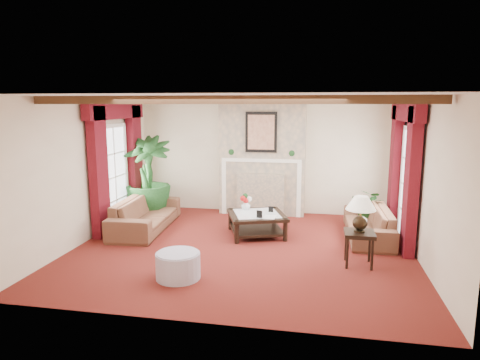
% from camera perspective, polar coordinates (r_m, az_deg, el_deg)
% --- Properties ---
extents(floor, '(6.00, 6.00, 0.00)m').
position_cam_1_polar(floor, '(7.87, 0.37, -9.04)').
color(floor, '#46100C').
rests_on(floor, ground).
extents(ceiling, '(6.00, 6.00, 0.00)m').
position_cam_1_polar(ceiling, '(7.44, 0.40, 11.02)').
color(ceiling, white).
rests_on(ceiling, floor).
extents(back_wall, '(6.00, 0.02, 2.70)m').
position_cam_1_polar(back_wall, '(10.23, 3.14, 3.18)').
color(back_wall, beige).
rests_on(back_wall, ground).
extents(left_wall, '(0.02, 5.50, 2.70)m').
position_cam_1_polar(left_wall, '(8.59, -19.72, 1.27)').
color(left_wall, beige).
rests_on(left_wall, ground).
extents(right_wall, '(0.02, 5.50, 2.70)m').
position_cam_1_polar(right_wall, '(7.61, 23.21, -0.04)').
color(right_wall, beige).
rests_on(right_wall, ground).
extents(ceiling_beams, '(6.00, 3.00, 0.12)m').
position_cam_1_polar(ceiling_beams, '(7.44, 0.39, 10.55)').
color(ceiling_beams, '#381D11').
rests_on(ceiling_beams, ceiling).
extents(fireplace, '(2.00, 0.52, 2.70)m').
position_cam_1_polar(fireplace, '(9.96, 3.06, 10.78)').
color(fireplace, tan).
rests_on(fireplace, ground).
extents(french_door_left, '(0.10, 1.10, 2.16)m').
position_cam_1_polar(french_door_left, '(9.37, -16.77, 6.92)').
color(french_door_left, white).
rests_on(french_door_left, ground).
extents(french_door_right, '(0.10, 1.10, 2.16)m').
position_cam_1_polar(french_door_right, '(8.49, 21.95, 6.33)').
color(french_door_right, white).
rests_on(french_door_right, ground).
extents(curtains_left, '(0.20, 2.40, 2.55)m').
position_cam_1_polar(curtains_left, '(9.31, -16.29, 9.52)').
color(curtains_left, '#410812').
rests_on(curtains_left, ground).
extents(curtains_right, '(0.20, 2.40, 2.55)m').
position_cam_1_polar(curtains_right, '(8.46, 21.40, 9.21)').
color(curtains_right, '#410812').
rests_on(curtains_right, ground).
extents(sofa_left, '(2.33, 0.92, 0.88)m').
position_cam_1_polar(sofa_left, '(9.12, -12.49, -3.72)').
color(sofa_left, '#3C1016').
rests_on(sofa_left, ground).
extents(sofa_right, '(2.04, 0.68, 0.79)m').
position_cam_1_polar(sofa_right, '(8.72, 16.76, -4.87)').
color(sofa_right, '#3C1016').
rests_on(sofa_right, ground).
extents(potted_palm, '(1.89, 2.35, 1.05)m').
position_cam_1_polar(potted_palm, '(9.98, -12.14, -2.01)').
color(potted_palm, black).
rests_on(potted_palm, ground).
extents(small_plant, '(1.50, 1.51, 0.63)m').
position_cam_1_polar(small_plant, '(9.53, 16.96, -4.09)').
color(small_plant, black).
rests_on(small_plant, ground).
extents(coffee_table, '(1.36, 1.36, 0.44)m').
position_cam_1_polar(coffee_table, '(8.56, 2.23, -5.93)').
color(coffee_table, black).
rests_on(coffee_table, ground).
extents(side_table, '(0.54, 0.54, 0.56)m').
position_cam_1_polar(side_table, '(7.25, 15.55, -8.79)').
color(side_table, black).
rests_on(side_table, ground).
extents(ottoman, '(0.67, 0.67, 0.39)m').
position_cam_1_polar(ottoman, '(6.59, -8.27, -11.24)').
color(ottoman, '#9E98AD').
rests_on(ottoman, ground).
extents(table_lamp, '(0.47, 0.47, 0.60)m').
position_cam_1_polar(table_lamp, '(7.09, 15.77, -4.33)').
color(table_lamp, black).
rests_on(table_lamp, side_table).
extents(flower_vase, '(0.24, 0.24, 0.19)m').
position_cam_1_polar(flower_vase, '(8.80, 0.78, -3.37)').
color(flower_vase, silver).
rests_on(flower_vase, coffee_table).
extents(book, '(0.22, 0.05, 0.30)m').
position_cam_1_polar(book, '(8.18, 3.23, -4.02)').
color(book, black).
rests_on(book, coffee_table).
extents(photo_frame_a, '(0.11, 0.06, 0.15)m').
position_cam_1_polar(photo_frame_a, '(8.14, 2.60, -4.61)').
color(photo_frame_a, black).
rests_on(photo_frame_a, coffee_table).
extents(photo_frame_b, '(0.10, 0.03, 0.12)m').
position_cam_1_polar(photo_frame_b, '(8.59, 4.14, -3.94)').
color(photo_frame_b, black).
rests_on(photo_frame_b, coffee_table).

